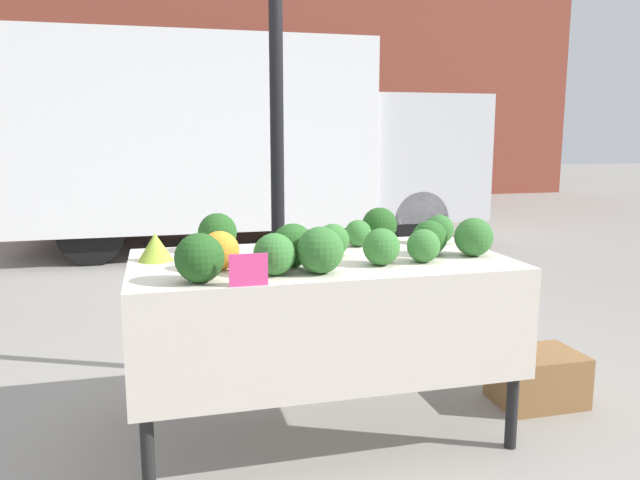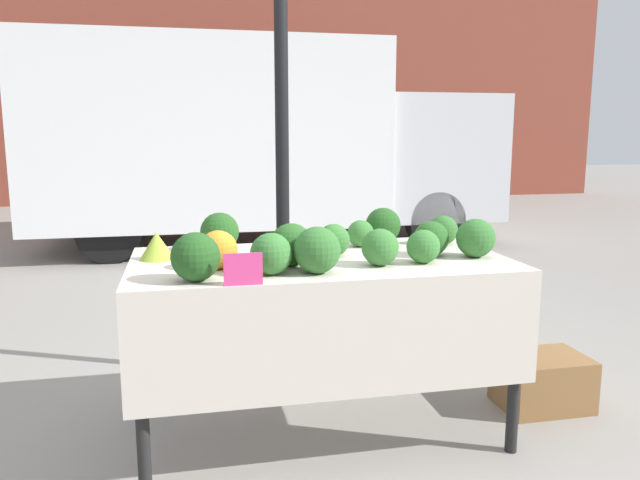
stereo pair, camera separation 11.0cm
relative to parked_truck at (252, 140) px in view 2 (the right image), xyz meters
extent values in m
plane|color=gray|center=(-0.25, -4.98, -1.24)|extent=(40.00, 40.00, 0.00)
cube|color=brown|center=(-0.25, 4.84, 1.72)|extent=(16.00, 0.60, 5.92)
cylinder|color=black|center=(-0.31, -4.34, 0.12)|extent=(0.07, 0.07, 2.72)
cube|color=white|center=(-0.53, 0.00, 0.07)|extent=(3.86, 2.27, 2.02)
cube|color=silver|center=(2.12, 0.00, -0.21)|extent=(1.44, 2.09, 1.46)
cylinder|color=black|center=(1.98, -0.93, -0.91)|extent=(0.66, 0.22, 0.66)
cylinder|color=black|center=(1.98, 0.93, -0.91)|extent=(0.66, 0.22, 0.66)
cylinder|color=black|center=(-1.59, -0.93, -0.91)|extent=(0.66, 0.22, 0.66)
cylinder|color=black|center=(-1.59, 0.93, -0.91)|extent=(0.66, 0.22, 0.66)
cube|color=beige|center=(-0.25, -4.98, -0.46)|extent=(1.61, 0.86, 0.03)
cube|color=beige|center=(-0.25, -5.41, -0.69)|extent=(1.61, 0.01, 0.43)
cylinder|color=black|center=(-0.99, -5.35, -0.86)|extent=(0.05, 0.05, 0.76)
cylinder|color=black|center=(0.50, -5.35, -0.86)|extent=(0.05, 0.05, 0.76)
cylinder|color=black|center=(-0.99, -4.61, -0.86)|extent=(0.05, 0.05, 0.76)
cylinder|color=black|center=(0.50, -4.61, -0.86)|extent=(0.05, 0.05, 0.76)
sphere|color=orange|center=(-0.69, -5.10, -0.37)|extent=(0.15, 0.15, 0.15)
cone|color=#93B238|center=(-0.94, -4.86, -0.39)|extent=(0.15, 0.15, 0.12)
sphere|color=#285B23|center=(0.24, -5.03, -0.37)|extent=(0.15, 0.15, 0.15)
sphere|color=#387533|center=(-0.04, -5.18, -0.37)|extent=(0.15, 0.15, 0.15)
sphere|color=#387533|center=(0.00, -4.76, -0.38)|extent=(0.13, 0.13, 0.13)
sphere|color=#336B2D|center=(-0.32, -5.26, -0.36)|extent=(0.18, 0.18, 0.18)
sphere|color=#336B2D|center=(0.41, -4.78, -0.38)|extent=(0.14, 0.14, 0.14)
sphere|color=#23511E|center=(0.13, -4.68, -0.36)|extent=(0.17, 0.17, 0.17)
sphere|color=#387533|center=(-0.18, -4.95, -0.38)|extent=(0.14, 0.14, 0.14)
sphere|color=#285B23|center=(-0.40, -5.11, -0.36)|extent=(0.18, 0.18, 0.18)
sphere|color=#336B2D|center=(0.42, -5.10, -0.36)|extent=(0.17, 0.17, 0.17)
sphere|color=#387533|center=(0.15, -5.17, -0.38)|extent=(0.14, 0.14, 0.14)
sphere|color=#387533|center=(-0.50, -5.25, -0.37)|extent=(0.16, 0.16, 0.16)
sphere|color=#23511E|center=(-0.66, -4.71, -0.36)|extent=(0.18, 0.18, 0.18)
sphere|color=#23511E|center=(-0.78, -5.30, -0.36)|extent=(0.18, 0.18, 0.18)
cube|color=#E53D84|center=(-0.62, -5.40, -0.39)|extent=(0.14, 0.01, 0.12)
cube|color=olive|center=(0.86, -4.99, -1.11)|extent=(0.41, 0.31, 0.26)
camera|label=1|loc=(-0.92, -7.54, 0.09)|focal=35.00mm
camera|label=2|loc=(-0.81, -7.57, 0.09)|focal=35.00mm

